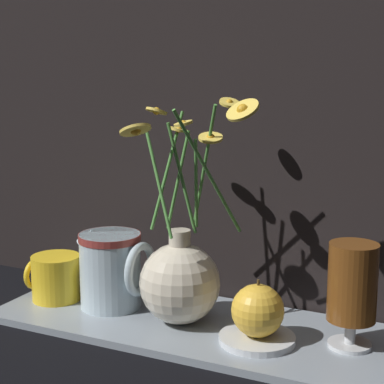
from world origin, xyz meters
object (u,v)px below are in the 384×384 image
object	(u,v)px
orange_fruit	(258,311)
tea_glass	(352,285)
vase_with_flowers	(180,277)
ceramic_pitcher	(114,266)
yellow_mug	(55,277)

from	to	relation	value
orange_fruit	tea_glass	bearing A→B (deg)	18.82
vase_with_flowers	ceramic_pitcher	distance (m)	0.14
tea_glass	ceramic_pitcher	bearing A→B (deg)	-178.87
orange_fruit	ceramic_pitcher	bearing A→B (deg)	172.55
yellow_mug	ceramic_pitcher	xyz separation A→B (m)	(0.11, 0.02, 0.03)
ceramic_pitcher	orange_fruit	bearing A→B (deg)	-7.45
vase_with_flowers	tea_glass	xyz separation A→B (m)	(0.27, 0.02, 0.02)
tea_glass	orange_fruit	distance (m)	0.14
vase_with_flowers	ceramic_pitcher	size ratio (longest dim) A/B	2.61
tea_glass	vase_with_flowers	bearing A→B (deg)	-174.83
yellow_mug	orange_fruit	bearing A→B (deg)	-2.82
ceramic_pitcher	tea_glass	bearing A→B (deg)	1.13
yellow_mug	vase_with_flowers	bearing A→B (deg)	0.14
tea_glass	orange_fruit	xyz separation A→B (m)	(-0.13, -0.04, -0.04)
ceramic_pitcher	tea_glass	xyz separation A→B (m)	(0.40, 0.01, 0.02)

